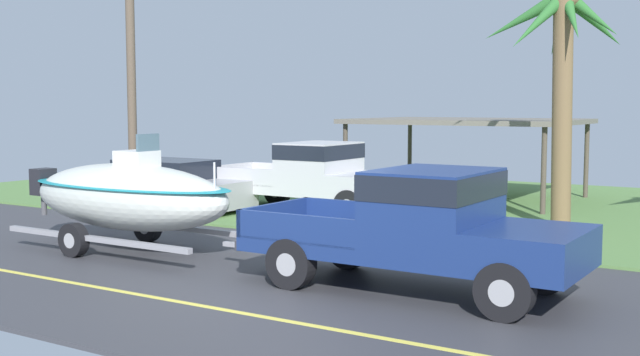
{
  "coord_description": "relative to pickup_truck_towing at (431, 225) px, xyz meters",
  "views": [
    {
      "loc": [
        7.06,
        -10.26,
        2.88
      ],
      "look_at": [
        -0.62,
        1.83,
        1.54
      ],
      "focal_mm": 44.41,
      "sensor_mm": 36.0,
      "label": 1
    }
  ],
  "objects": [
    {
      "name": "palm_tree_near_right",
      "position": [
        -0.02,
        6.89,
        2.95
      ],
      "size": [
        3.05,
        3.11,
        5.63
      ],
      "color": "brown",
      "rests_on": "ground"
    },
    {
      "name": "ground",
      "position": [
        -2.11,
        7.71,
        -1.06
      ],
      "size": [
        36.0,
        22.0,
        0.11
      ],
      "color": "#38383D"
    },
    {
      "name": "boat_on_trailer",
      "position": [
        -6.45,
        -0.0,
        0.04
      ],
      "size": [
        6.01,
        2.17,
        2.32
      ],
      "color": "gray",
      "rests_on": "ground"
    },
    {
      "name": "utility_pole",
      "position": [
        -10.88,
        4.47,
        3.09
      ],
      "size": [
        0.24,
        1.8,
        7.96
      ],
      "color": "brown",
      "rests_on": "ground"
    },
    {
      "name": "pickup_truck_towing",
      "position": [
        0.0,
        0.0,
        0.0
      ],
      "size": [
        5.48,
        2.09,
        1.9
      ],
      "color": "navy",
      "rests_on": "ground"
    },
    {
      "name": "carport_awning",
      "position": [
        -4.0,
        11.37,
        1.28
      ],
      "size": [
        6.42,
        4.84,
        2.44
      ],
      "color": "#4C4238",
      "rests_on": "ground"
    },
    {
      "name": "parked_sedan_near",
      "position": [
        -9.9,
        4.87,
        -0.38
      ],
      "size": [
        4.48,
        1.86,
        1.38
      ],
      "color": "#99999E",
      "rests_on": "ground"
    },
    {
      "name": "parked_pickup_background",
      "position": [
        -6.21,
        6.53,
        -0.01
      ],
      "size": [
        5.48,
        2.09,
        1.88
      ],
      "color": "silver",
      "rests_on": "ground"
    }
  ]
}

